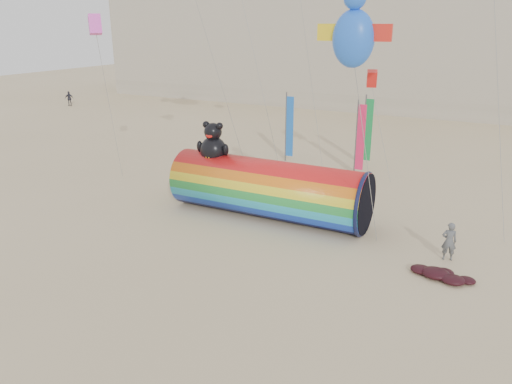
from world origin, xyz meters
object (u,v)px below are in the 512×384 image
at_px(windsock_assembly, 268,187).
at_px(hotel_building, 329,20).
at_px(kite_handler, 449,241).
at_px(fabric_bundle, 441,275).

bearing_deg(windsock_assembly, hotel_building, 105.75).
bearing_deg(windsock_assembly, kite_handler, -6.48).
relative_size(hotel_building, kite_handler, 33.91).
bearing_deg(kite_handler, windsock_assembly, -20.76).
relative_size(windsock_assembly, kite_handler, 6.08).
bearing_deg(hotel_building, fabric_bundle, -64.56).
height_order(hotel_building, fabric_bundle, hotel_building).
bearing_deg(fabric_bundle, kite_handler, 90.12).
xyz_separation_m(windsock_assembly, kite_handler, (9.47, -1.08, -0.77)).
xyz_separation_m(kite_handler, fabric_bundle, (0.00, -1.95, -0.72)).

